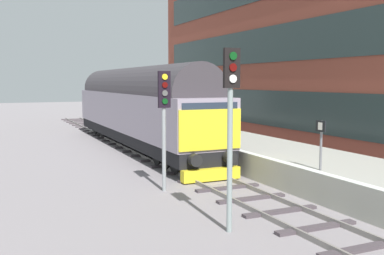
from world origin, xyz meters
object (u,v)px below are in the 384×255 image
waiting_passenger (218,118)px  signal_post_far (164,113)px  platform_number_sign (321,137)px  signal_post_mid (231,116)px  diesel_locomotive (137,106)px

waiting_passenger → signal_post_far: bearing=141.7°
waiting_passenger → platform_number_sign: bearing=176.6°
signal_post_mid → platform_number_sign: signal_post_mid is taller
diesel_locomotive → signal_post_far: diesel_locomotive is taller
signal_post_far → platform_number_sign: 5.32m
signal_post_mid → signal_post_far: 4.76m
signal_post_mid → signal_post_far: signal_post_mid is taller
diesel_locomotive → signal_post_far: size_ratio=4.59×
signal_post_mid → platform_number_sign: size_ratio=2.92×
signal_post_mid → diesel_locomotive: bearing=81.7°
platform_number_sign → signal_post_far: bearing=142.7°
diesel_locomotive → waiting_passenger: diesel_locomotive is taller
waiting_passenger → diesel_locomotive: bearing=37.5°
signal_post_mid → waiting_passenger: signal_post_mid is taller
diesel_locomotive → waiting_passenger: 5.31m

